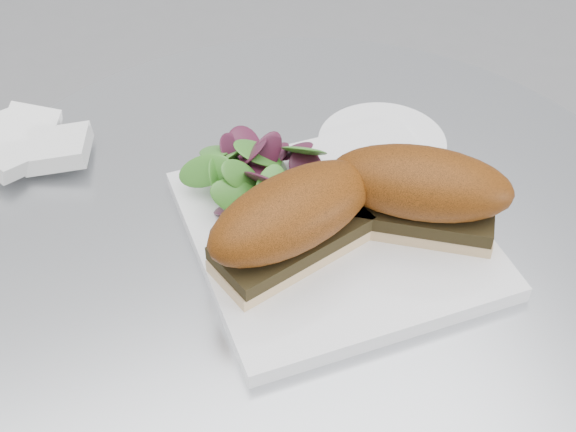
# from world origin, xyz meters

# --- Properties ---
(table) EXTENTS (0.70, 0.70, 0.73)m
(table) POSITION_xyz_m (0.00, 0.00, 0.49)
(table) COLOR silver
(table) RESTS_ON ground
(plate) EXTENTS (0.26, 0.26, 0.02)m
(plate) POSITION_xyz_m (0.02, -0.00, 0.74)
(plate) COLOR white
(plate) RESTS_ON table
(sandwich_left) EXTENTS (0.17, 0.11, 0.08)m
(sandwich_left) POSITION_xyz_m (-0.03, -0.02, 0.79)
(sandwich_left) COLOR beige
(sandwich_left) RESTS_ON plate
(sandwich_right) EXTENTS (0.17, 0.15, 0.08)m
(sandwich_right) POSITION_xyz_m (0.09, -0.03, 0.79)
(sandwich_right) COLOR beige
(sandwich_right) RESTS_ON plate
(salad) EXTENTS (0.11, 0.11, 0.05)m
(salad) POSITION_xyz_m (-0.02, 0.07, 0.77)
(salad) COLOR #4C9330
(salad) RESTS_ON plate
(napkin) EXTENTS (0.12, 0.12, 0.02)m
(napkin) POSITION_xyz_m (-0.20, 0.22, 0.74)
(napkin) COLOR white
(napkin) RESTS_ON table
(saucer) EXTENTS (0.13, 0.13, 0.01)m
(saucer) POSITION_xyz_m (0.12, 0.09, 0.74)
(saucer) COLOR white
(saucer) RESTS_ON table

